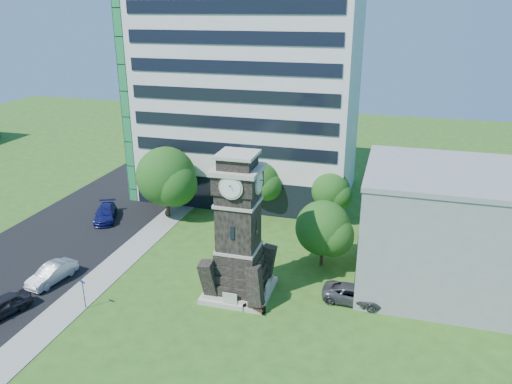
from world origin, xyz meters
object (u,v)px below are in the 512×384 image
(park_bench, at_px, (254,307))
(clock_tower, at_px, (239,236))
(car_street_south, at_px, (1,307))
(car_street_north, at_px, (105,213))
(car_east_lot, at_px, (355,294))
(street_sign, at_px, (83,291))
(car_street_mid, at_px, (52,274))

(park_bench, bearing_deg, clock_tower, 152.39)
(car_street_south, xyz_separation_m, car_street_north, (-2.36, 18.62, -0.00))
(car_east_lot, height_order, street_sign, street_sign)
(clock_tower, relative_size, street_sign, 4.78)
(clock_tower, bearing_deg, car_street_north, 151.64)
(car_street_south, height_order, car_street_mid, car_street_mid)
(clock_tower, distance_m, car_street_north, 22.22)
(street_sign, bearing_deg, car_street_south, -135.92)
(car_street_north, bearing_deg, clock_tower, -53.08)
(car_street_north, bearing_deg, car_east_lot, -42.52)
(car_street_north, relative_size, park_bench, 3.18)
(clock_tower, distance_m, street_sign, 13.00)
(car_street_mid, xyz_separation_m, car_street_north, (-2.87, 13.19, -0.02))
(car_street_north, relative_size, car_east_lot, 1.02)
(car_street_north, bearing_deg, car_street_mid, -102.44)
(car_street_mid, xyz_separation_m, park_bench, (18.31, 0.40, -0.33))
(clock_tower, relative_size, park_bench, 7.33)
(car_street_mid, distance_m, street_sign, 5.93)
(clock_tower, xyz_separation_m, park_bench, (2.04, -2.46, -4.82))
(car_east_lot, bearing_deg, car_street_north, 75.37)
(street_sign, bearing_deg, clock_tower, 46.29)
(clock_tower, bearing_deg, car_street_mid, -170.05)
(car_street_north, distance_m, car_east_lot, 30.07)
(car_street_south, bearing_deg, car_street_north, 115.81)
(car_street_mid, bearing_deg, car_street_south, -86.11)
(car_street_south, xyz_separation_m, car_street_mid, (0.51, 5.43, 0.01))
(car_street_south, height_order, car_street_north, car_street_south)
(car_street_south, relative_size, car_street_north, 0.85)
(car_east_lot, xyz_separation_m, street_sign, (-20.59, -6.80, 0.88))
(car_street_south, bearing_deg, street_sign, 43.37)
(car_street_mid, relative_size, car_street_north, 0.90)
(car_street_mid, xyz_separation_m, car_east_lot, (25.76, 4.00, -0.06))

